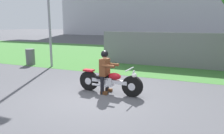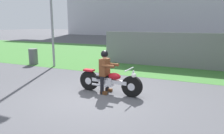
# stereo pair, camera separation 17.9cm
# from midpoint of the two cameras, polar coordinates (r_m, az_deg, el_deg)

# --- Properties ---
(ground) EXTENTS (120.00, 120.00, 0.00)m
(ground) POSITION_cam_midpoint_polar(r_m,az_deg,el_deg) (6.86, -5.90, -8.19)
(ground) COLOR #4C4C51
(grass_verge) EXTENTS (60.00, 12.00, 0.01)m
(grass_verge) POSITION_cam_midpoint_polar(r_m,az_deg,el_deg) (15.39, 10.89, 2.63)
(grass_verge) COLOR #3D7533
(grass_verge) RESTS_ON ground
(motorcycle_lead) EXTENTS (2.26, 0.66, 0.90)m
(motorcycle_lead) POSITION_cam_midpoint_polar(r_m,az_deg,el_deg) (7.21, -1.29, -3.76)
(motorcycle_lead) COLOR black
(motorcycle_lead) RESTS_ON ground
(rider_lead) EXTENTS (0.56, 0.48, 1.42)m
(rider_lead) POSITION_cam_midpoint_polar(r_m,az_deg,el_deg) (7.19, -2.50, -0.34)
(rider_lead) COLOR black
(rider_lead) RESTS_ON ground
(trash_can) EXTENTS (0.48, 0.48, 0.88)m
(trash_can) POSITION_cam_midpoint_polar(r_m,az_deg,el_deg) (13.04, -20.75, 2.48)
(trash_can) COLOR #595E5B
(trash_can) RESTS_ON ground
(fence_segment) EXTENTS (7.00, 0.06, 1.80)m
(fence_segment) POSITION_cam_midpoint_polar(r_m,az_deg,el_deg) (11.93, 12.97, 4.40)
(fence_segment) COLOR slate
(fence_segment) RESTS_ON ground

